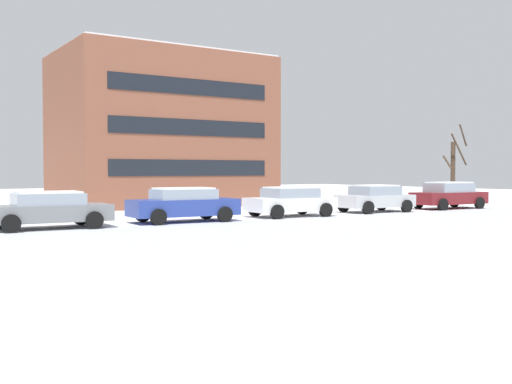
{
  "coord_description": "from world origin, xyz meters",
  "views": [
    {
      "loc": [
        -0.81,
        -14.46,
        2.12
      ],
      "look_at": [
        11.69,
        4.85,
        1.31
      ],
      "focal_mm": 42.8,
      "sensor_mm": 36.0,
      "label": 1
    }
  ],
  "objects": [
    {
      "name": "parked_car_gray",
      "position": [
        4.85,
        8.18,
        0.7
      ],
      "size": [
        4.43,
        2.24,
        1.36
      ],
      "color": "slate",
      "rests_on": "ground"
    },
    {
      "name": "parked_car_blue",
      "position": [
        10.27,
        8.13,
        0.73
      ],
      "size": [
        4.52,
        2.11,
        1.42
      ],
      "color": "#283D93",
      "rests_on": "ground"
    },
    {
      "name": "parked_car_white",
      "position": [
        15.68,
        8.13,
        0.71
      ],
      "size": [
        4.13,
        2.24,
        1.37
      ],
      "color": "white",
      "rests_on": "ground"
    },
    {
      "name": "parked_car_silver",
      "position": [
        21.1,
        8.25,
        0.71
      ],
      "size": [
        3.99,
        2.22,
        1.39
      ],
      "color": "silver",
      "rests_on": "ground"
    },
    {
      "name": "parked_car_maroon",
      "position": [
        26.52,
        8.06,
        0.76
      ],
      "size": [
        4.51,
        2.13,
        1.49
      ],
      "color": "maroon",
      "rests_on": "ground"
    },
    {
      "name": "tree_far_left",
      "position": [
        29.68,
        10.34,
        2.18
      ],
      "size": [
        1.54,
        1.37,
        4.91
      ],
      "color": "#423326",
      "rests_on": "ground"
    },
    {
      "name": "building_far_right",
      "position": [
        14.81,
        20.48,
        4.58
      ],
      "size": [
        12.2,
        8.43,
        9.17
      ],
      "color": "brown",
      "rests_on": "ground"
    }
  ]
}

